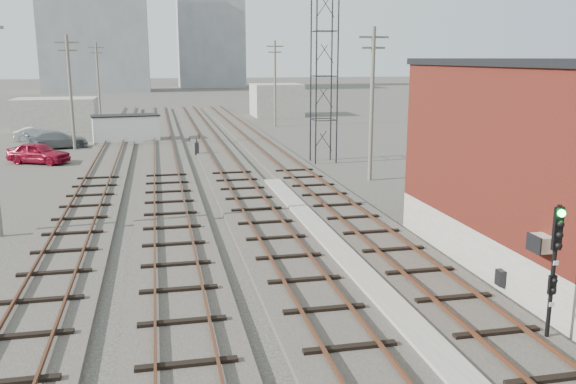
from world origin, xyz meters
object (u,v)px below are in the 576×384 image
object	(u,v)px
site_trailer	(126,129)
signal_mast	(554,266)
car_silver	(36,134)
car_grey	(57,140)
car_red	(39,153)
switch_stand	(197,148)

from	to	relation	value
site_trailer	signal_mast	bearing A→B (deg)	-80.62
signal_mast	car_silver	size ratio (longest dim) A/B	1.00
car_silver	car_grey	bearing A→B (deg)	-163.90
car_red	site_trailer	bearing A→B (deg)	-2.66
site_trailer	car_red	xyz separation A→B (m)	(-5.52, -9.87, -0.47)
car_silver	car_grey	size ratio (longest dim) A/B	0.76
switch_stand	site_trailer	world-z (taller)	site_trailer
signal_mast	car_silver	xyz separation A→B (m)	(-20.18, 44.64, -1.52)
car_red	car_grey	bearing A→B (deg)	25.51
site_trailer	car_silver	bearing A→B (deg)	153.46
car_red	car_grey	world-z (taller)	car_red
car_red	car_silver	size ratio (longest dim) A/B	1.18
signal_mast	site_trailer	world-z (taller)	signal_mast
signal_mast	car_silver	distance (m)	49.02
site_trailer	car_silver	xyz separation A→B (m)	(-7.89, 2.80, -0.61)
signal_mast	car_grey	world-z (taller)	signal_mast
signal_mast	switch_stand	bearing A→B (deg)	101.60
site_trailer	car_grey	xyz separation A→B (m)	(-5.38, -2.44, -0.51)
signal_mast	car_red	size ratio (longest dim) A/B	0.85
switch_stand	site_trailer	xyz separation A→B (m)	(-5.51, 8.83, 0.64)
switch_stand	signal_mast	bearing A→B (deg)	-65.82
car_silver	signal_mast	bearing A→B (deg)	-165.16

